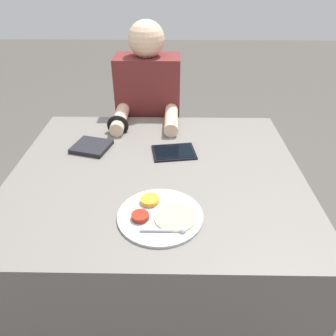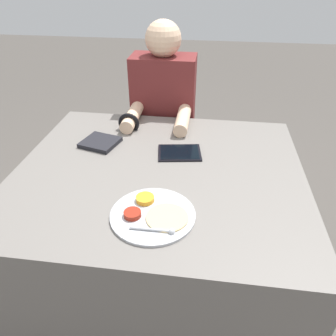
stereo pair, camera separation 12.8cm
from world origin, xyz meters
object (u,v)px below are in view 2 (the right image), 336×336
Objects in this scene: tablet_device at (180,153)px; person_diner at (164,131)px; red_notebook at (100,143)px; thali_tray at (153,214)px.

tablet_device is 0.56m from person_diner.
red_notebook is at bearing -116.18° from person_diner.
thali_tray is at bearing -96.13° from tablet_device.
thali_tray is at bearing -54.38° from red_notebook.
person_diner is at bearing 96.22° from thali_tray.
thali_tray is 0.44m from tablet_device.
person_diner is (-0.15, 0.51, -0.16)m from tablet_device.
tablet_device is (0.05, 0.44, -0.00)m from thali_tray.
thali_tray is 1.40× the size of tablet_device.
red_notebook is at bearing 174.73° from tablet_device.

